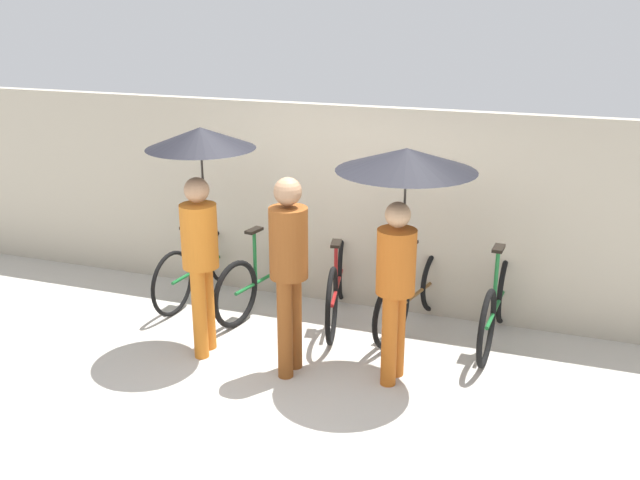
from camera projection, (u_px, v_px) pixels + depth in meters
ground_plane at (278, 394)px, 5.82m from camera, size 30.00×30.00×0.00m
back_wall at (352, 208)px, 7.26m from camera, size 11.09×0.12×2.07m
parked_bicycle_0 at (201, 265)px, 7.60m from camera, size 0.44×1.68×1.06m
parked_bicycle_1 at (266, 275)px, 7.32m from camera, size 0.52×1.66×1.10m
parked_bicycle_2 at (338, 282)px, 7.09m from camera, size 0.55×1.76×1.09m
parked_bicycle_3 at (415, 293)px, 6.89m from camera, size 0.55×1.64×1.05m
parked_bicycle_4 at (496, 305)px, 6.60m from camera, size 0.44×1.67×1.00m
pedestrian_leading at (200, 182)px, 6.08m from camera, size 0.94×0.94×2.04m
pedestrian_center at (289, 262)px, 5.84m from camera, size 0.32×0.32×1.72m
pedestrian_trailing at (403, 195)px, 5.61m from camera, size 1.12×1.12×1.96m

